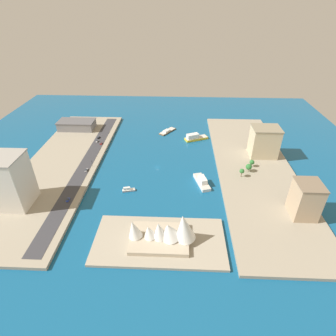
# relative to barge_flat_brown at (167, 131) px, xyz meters

# --- Properties ---
(ground_plane) EXTENTS (440.00, 440.00, 0.00)m
(ground_plane) POSITION_rel_barge_flat_brown_xyz_m (5.90, 81.19, -1.12)
(ground_plane) COLOR #145684
(quay_west) EXTENTS (70.00, 240.00, 2.51)m
(quay_west) POSITION_rel_barge_flat_brown_xyz_m (-86.41, 81.19, 0.14)
(quay_west) COLOR #9E937F
(quay_west) RESTS_ON ground_plane
(quay_east) EXTENTS (70.00, 240.00, 2.51)m
(quay_east) POSITION_rel_barge_flat_brown_xyz_m (98.20, 81.19, 0.14)
(quay_east) COLOR #9E937F
(quay_east) RESTS_ON ground_plane
(peninsula_point) EXTENTS (87.56, 44.35, 2.00)m
(peninsula_point) POSITION_rel_barge_flat_brown_xyz_m (-2.83, 175.40, -0.12)
(peninsula_point) COLOR #A89E89
(peninsula_point) RESTS_ON ground_plane
(road_strip) EXTENTS (12.51, 228.00, 0.15)m
(road_strip) POSITION_rel_barge_flat_brown_xyz_m (75.00, 81.19, 1.47)
(road_strip) COLOR #38383D
(road_strip) RESTS_ON quay_east
(barge_flat_brown) EXTENTS (20.12, 24.41, 3.14)m
(barge_flat_brown) POSITION_rel_barge_flat_brown_xyz_m (0.00, 0.00, 0.00)
(barge_flat_brown) COLOR brown
(barge_flat_brown) RESTS_ON ground_plane
(ferry_yellow_fast) EXTENTS (28.05, 18.65, 7.53)m
(ferry_yellow_fast) POSITION_rel_barge_flat_brown_xyz_m (-32.58, 19.43, 1.75)
(ferry_yellow_fast) COLOR yellow
(ferry_yellow_fast) RESTS_ON ground_plane
(ferry_white_commuter) EXTENTS (14.48, 28.09, 7.33)m
(ferry_white_commuter) POSITION_rel_barge_flat_brown_xyz_m (-35.34, 106.55, 1.43)
(ferry_white_commuter) COLOR silver
(ferry_white_commuter) RESTS_ON ground_plane
(yacht_sleek_gray) EXTENTS (11.98, 5.60, 3.90)m
(yacht_sleek_gray) POSITION_rel_barge_flat_brown_xyz_m (27.54, 120.00, 0.28)
(yacht_sleek_gray) COLOR #999EA3
(yacht_sleek_gray) RESTS_ON ground_plane
(hotel_broad_white) EXTENTS (24.56, 27.00, 41.67)m
(hotel_broad_white) POSITION_rel_barge_flat_brown_xyz_m (110.35, 142.53, 22.26)
(hotel_broad_white) COLOR silver
(hotel_broad_white) RESTS_ON quay_east
(office_block_beige) EXTENTS (27.05, 22.61, 29.94)m
(office_block_beige) POSITION_rel_barge_flat_brown_xyz_m (-99.17, 56.21, 16.39)
(office_block_beige) COLOR #C6B793
(office_block_beige) RESTS_ON quay_west
(apartment_midrise_tan) EXTENTS (17.81, 20.20, 27.54)m
(apartment_midrise_tan) POSITION_rel_barge_flat_brown_xyz_m (-106.11, 145.86, 15.19)
(apartment_midrise_tan) COLOR tan
(apartment_midrise_tan) RESTS_ON quay_west
(warehouse_low_gray) EXTENTS (43.42, 22.85, 10.40)m
(warehouse_low_gray) POSITION_rel_barge_flat_brown_xyz_m (110.35, 0.63, 6.62)
(warehouse_low_gray) COLOR gray
(warehouse_low_gray) RESTS_ON quay_east
(hatchback_blue) EXTENTS (2.05, 4.41, 1.49)m
(hatchback_blue) POSITION_rel_barge_flat_brown_xyz_m (72.56, 137.95, 2.27)
(hatchback_blue) COLOR black
(hatchback_blue) RESTS_ON road_strip
(sedan_silver) EXTENTS (2.07, 5.25, 1.61)m
(sedan_silver) POSITION_rel_barge_flat_brown_xyz_m (70.96, 94.45, 2.33)
(sedan_silver) COLOR black
(sedan_silver) RESTS_ON road_strip
(van_white) EXTENTS (2.00, 4.22, 1.69)m
(van_white) POSITION_rel_barge_flat_brown_xyz_m (76.90, 35.09, 2.36)
(van_white) COLOR black
(van_white) RESTS_ON road_strip
(suv_black) EXTENTS (1.96, 5.20, 1.52)m
(suv_black) POSITION_rel_barge_flat_brown_xyz_m (77.54, 25.43, 2.29)
(suv_black) COLOR black
(suv_black) RESTS_ON road_strip
(pickup_red) EXTENTS (2.13, 4.40, 1.48)m
(pickup_red) POSITION_rel_barge_flat_brown_xyz_m (71.02, 40.05, 2.28)
(pickup_red) COLOR black
(pickup_red) RESTS_ON road_strip
(traffic_light_waterfront) EXTENTS (0.36, 0.36, 6.50)m
(traffic_light_waterfront) POSITION_rel_barge_flat_brown_xyz_m (67.38, 86.49, 5.73)
(traffic_light_waterfront) COLOR black
(traffic_light_waterfront) RESTS_ON quay_east
(opera_landmark) EXTENTS (46.02, 28.18, 22.89)m
(opera_landmark) POSITION_rel_barge_flat_brown_xyz_m (-6.80, 175.40, 8.66)
(opera_landmark) COLOR #BCAD93
(opera_landmark) RESTS_ON peninsula_point
(park_tree_cluster) EXTENTS (17.30, 22.32, 8.17)m
(park_tree_cluster) POSITION_rel_barge_flat_brown_xyz_m (-78.47, 88.38, 6.60)
(park_tree_cluster) COLOR brown
(park_tree_cluster) RESTS_ON quay_west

